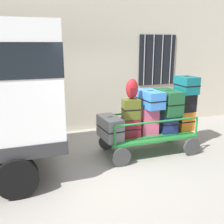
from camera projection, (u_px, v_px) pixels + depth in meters
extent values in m
plane|color=gray|center=(114.00, 162.00, 5.61)|extent=(40.00, 40.00, 0.00)
cube|color=#BCB29E|center=(85.00, 43.00, 7.23)|extent=(12.00, 0.30, 5.00)
cube|color=black|center=(19.00, 63.00, 6.63)|extent=(1.20, 0.04, 1.50)
cylinder|color=gray|center=(0.00, 64.00, 6.45)|extent=(0.03, 0.03, 1.50)
cylinder|color=gray|center=(13.00, 64.00, 6.55)|extent=(0.03, 0.03, 1.50)
cylinder|color=gray|center=(25.00, 63.00, 6.64)|extent=(0.03, 0.03, 1.50)
cylinder|color=gray|center=(37.00, 63.00, 6.74)|extent=(0.03, 0.03, 1.50)
cube|color=black|center=(157.00, 60.00, 7.89)|extent=(1.20, 0.04, 1.50)
cylinder|color=gray|center=(144.00, 60.00, 7.71)|extent=(0.03, 0.03, 1.50)
cylinder|color=gray|center=(153.00, 60.00, 7.81)|extent=(0.03, 0.03, 1.50)
cylinder|color=gray|center=(162.00, 60.00, 7.90)|extent=(0.03, 0.03, 1.50)
cylinder|color=gray|center=(171.00, 60.00, 8.00)|extent=(0.03, 0.03, 1.50)
cylinder|color=black|center=(17.00, 178.00, 4.25)|extent=(0.70, 0.22, 0.70)
cube|color=#1E722D|center=(149.00, 135.00, 6.01)|extent=(2.06, 0.92, 0.05)
cylinder|color=#383838|center=(192.00, 147.00, 5.90)|extent=(0.41, 0.06, 0.41)
cylinder|color=#383838|center=(170.00, 133.00, 6.78)|extent=(0.41, 0.06, 0.41)
cylinder|color=#383838|center=(121.00, 157.00, 5.36)|extent=(0.41, 0.06, 0.41)
cylinder|color=#383838|center=(107.00, 141.00, 6.23)|extent=(0.41, 0.06, 0.41)
cylinder|color=#1E722D|center=(196.00, 126.00, 5.88)|extent=(0.04, 0.04, 0.41)
cylinder|color=#1E722D|center=(176.00, 117.00, 6.64)|extent=(0.04, 0.04, 0.41)
cylinder|color=#1E722D|center=(115.00, 136.00, 5.25)|extent=(0.04, 0.04, 0.41)
cylinder|color=#1E722D|center=(103.00, 124.00, 6.02)|extent=(0.04, 0.04, 0.41)
cylinder|color=#1E722D|center=(158.00, 122.00, 5.51)|extent=(1.98, 0.04, 0.04)
cylinder|color=#1E722D|center=(141.00, 112.00, 6.28)|extent=(1.98, 0.04, 0.04)
cube|color=slate|center=(110.00, 128.00, 5.64)|extent=(0.43, 0.76, 0.49)
cube|color=black|center=(110.00, 128.00, 5.64)|extent=(0.44, 0.77, 0.02)
cube|color=black|center=(110.00, 117.00, 5.58)|extent=(0.13, 0.04, 0.02)
cube|color=maroon|center=(130.00, 128.00, 5.79)|extent=(0.42, 0.38, 0.41)
cube|color=black|center=(130.00, 128.00, 5.79)|extent=(0.43, 0.39, 0.02)
cube|color=black|center=(130.00, 119.00, 5.74)|extent=(0.14, 0.04, 0.02)
cube|color=#4C5119|center=(131.00, 109.00, 5.65)|extent=(0.39, 0.28, 0.45)
cube|color=black|center=(131.00, 109.00, 5.65)|extent=(0.40, 0.29, 0.02)
cube|color=black|center=(131.00, 99.00, 5.60)|extent=(0.13, 0.04, 0.02)
cube|color=#CC4C72|center=(149.00, 121.00, 5.91)|extent=(0.40, 0.28, 0.63)
cube|color=black|center=(149.00, 121.00, 5.91)|extent=(0.41, 0.29, 0.02)
cube|color=black|center=(150.00, 108.00, 5.83)|extent=(0.14, 0.04, 0.02)
cube|color=#3372C6|center=(150.00, 99.00, 5.78)|extent=(0.44, 0.71, 0.37)
cube|color=black|center=(150.00, 99.00, 5.78)|extent=(0.45, 0.72, 0.02)
cube|color=black|center=(150.00, 91.00, 5.74)|extent=(0.14, 0.04, 0.02)
cube|color=navy|center=(167.00, 123.00, 6.10)|extent=(0.41, 0.47, 0.44)
cube|color=black|center=(167.00, 123.00, 6.10)|extent=(0.42, 0.48, 0.02)
cube|color=black|center=(167.00, 114.00, 6.04)|extent=(0.13, 0.04, 0.02)
cube|color=#194C28|center=(168.00, 102.00, 5.97)|extent=(0.41, 0.74, 0.55)
cube|color=black|center=(168.00, 102.00, 5.97)|extent=(0.42, 0.75, 0.02)
cube|color=black|center=(169.00, 91.00, 5.91)|extent=(0.14, 0.03, 0.02)
cube|color=orange|center=(185.00, 120.00, 6.23)|extent=(0.37, 0.33, 0.46)
cube|color=black|center=(185.00, 120.00, 6.23)|extent=(0.38, 0.34, 0.02)
cube|color=black|center=(185.00, 111.00, 6.17)|extent=(0.13, 0.03, 0.02)
cube|color=black|center=(185.00, 102.00, 6.15)|extent=(0.39, 0.43, 0.42)
cube|color=black|center=(185.00, 102.00, 6.15)|extent=(0.40, 0.44, 0.02)
cube|color=black|center=(186.00, 94.00, 6.10)|extent=(0.13, 0.03, 0.02)
cube|color=#0F5960|center=(187.00, 85.00, 6.03)|extent=(0.40, 0.53, 0.39)
cube|color=black|center=(187.00, 85.00, 6.03)|extent=(0.41, 0.54, 0.02)
cube|color=black|center=(187.00, 77.00, 5.98)|extent=(0.13, 0.03, 0.02)
ellipsoid|color=maroon|center=(132.00, 89.00, 5.55)|extent=(0.27, 0.19, 0.44)
cube|color=maroon|center=(134.00, 91.00, 5.48)|extent=(0.14, 0.06, 0.15)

